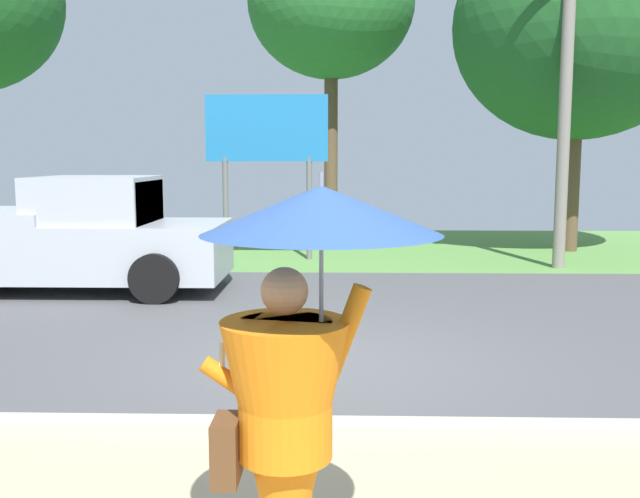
% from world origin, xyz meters
% --- Properties ---
extents(ground_plane, '(40.00, 22.00, 0.20)m').
position_xyz_m(ground_plane, '(0.00, 2.95, -0.05)').
color(ground_plane, '#4C4C4F').
extents(monk_pedestrian, '(1.12, 1.10, 2.13)m').
position_xyz_m(monk_pedestrian, '(0.01, -4.30, 1.14)').
color(monk_pedestrian, orange).
rests_on(monk_pedestrian, ground_plane).
extents(pickup_truck, '(5.20, 2.28, 1.88)m').
position_xyz_m(pickup_truck, '(-4.24, 4.08, 0.87)').
color(pickup_truck, '#ADB2BA').
rests_on(pickup_truck, ground_plane).
extents(utility_pole, '(1.80, 0.24, 6.15)m').
position_xyz_m(utility_pole, '(4.58, 6.73, 3.24)').
color(utility_pole, gray).
rests_on(utility_pole, ground_plane).
extents(roadside_billboard, '(2.60, 0.12, 3.50)m').
position_xyz_m(roadside_billboard, '(-1.33, 7.81, 2.55)').
color(roadside_billboard, slate).
rests_on(roadside_billboard, ground_plane).
extents(tree_center_back, '(4.39, 4.39, 8.24)m').
position_xyz_m(tree_center_back, '(-0.02, 11.93, 6.21)').
color(tree_center_back, brown).
rests_on(tree_center_back, ground_plane).
extents(tree_right_mid, '(5.66, 5.66, 7.73)m').
position_xyz_m(tree_right_mid, '(5.63, 9.37, 5.14)').
color(tree_right_mid, brown).
rests_on(tree_right_mid, ground_plane).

